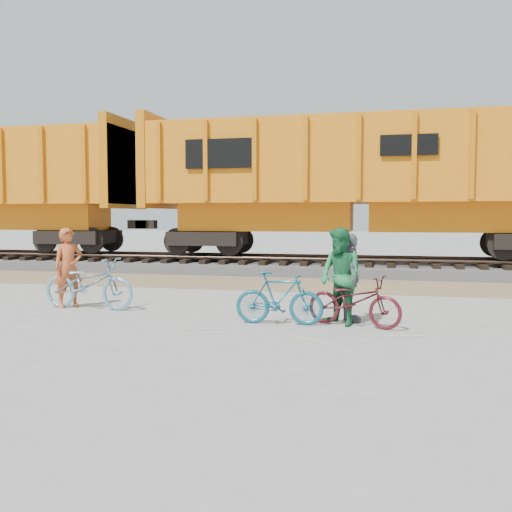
% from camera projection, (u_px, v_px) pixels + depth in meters
% --- Properties ---
extents(ground, '(120.00, 120.00, 0.00)m').
position_uv_depth(ground, '(273.00, 323.00, 9.74)').
color(ground, '#9E9E99').
rests_on(ground, ground).
extents(gravel_strip, '(120.00, 3.00, 0.02)m').
position_uv_depth(gravel_strip, '(315.00, 285.00, 15.07)').
color(gravel_strip, '#897455').
rests_on(gravel_strip, ground).
extents(ballast_bed, '(120.00, 4.00, 0.30)m').
position_uv_depth(ballast_bed, '(329.00, 268.00, 18.46)').
color(ballast_bed, slate).
rests_on(ballast_bed, ground).
extents(track, '(120.00, 2.60, 0.24)m').
position_uv_depth(track, '(329.00, 258.00, 18.44)').
color(track, black).
rests_on(track, ballast_bed).
extents(hopper_car_center, '(14.00, 3.13, 4.65)m').
position_uv_depth(hopper_car_center, '(361.00, 179.00, 18.04)').
color(hopper_car_center, black).
rests_on(hopper_car_center, track).
extents(bicycle_blue, '(1.96, 0.76, 1.01)m').
position_uv_depth(bicycle_blue, '(89.00, 283.00, 11.20)').
color(bicycle_blue, '#6DA3BC').
rests_on(bicycle_blue, ground).
extents(bicycle_teal, '(1.51, 0.47, 0.90)m').
position_uv_depth(bicycle_teal, '(279.00, 298.00, 9.58)').
color(bicycle_teal, '#145D75').
rests_on(bicycle_teal, ground).
extents(bicycle_maroon, '(1.72, 1.04, 0.85)m').
position_uv_depth(bicycle_maroon, '(354.00, 301.00, 9.42)').
color(bicycle_maroon, '#52151C').
rests_on(bicycle_maroon, ground).
extents(person_solo, '(0.66, 0.69, 1.59)m').
position_uv_depth(person_solo, '(68.00, 268.00, 11.39)').
color(person_solo, '#BF5227').
rests_on(person_solo, ground).
extents(person_man, '(1.00, 0.99, 1.63)m').
position_uv_depth(person_man, '(340.00, 277.00, 9.52)').
color(person_man, '#1F723F').
rests_on(person_man, ground).
extents(person_woman, '(0.58, 0.96, 1.53)m').
position_uv_depth(person_woman, '(350.00, 278.00, 9.80)').
color(person_woman, gray).
rests_on(person_woman, ground).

